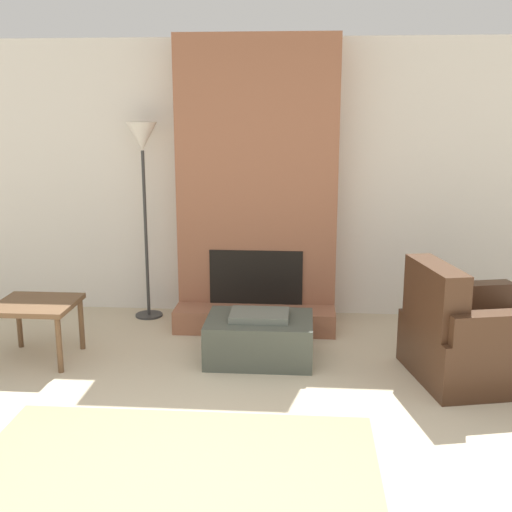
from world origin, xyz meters
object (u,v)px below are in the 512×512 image
(armchair, at_px, (470,342))
(floor_lamp_left, at_px, (143,152))
(side_table, at_px, (36,310))
(ottoman, at_px, (260,338))

(armchair, distance_m, floor_lamp_left, 3.27)
(armchair, bearing_deg, side_table, 75.59)
(armchair, height_order, side_table, armchair)
(ottoman, distance_m, armchair, 1.61)
(ottoman, distance_m, floor_lamp_left, 2.06)
(ottoman, relative_size, floor_lamp_left, 0.46)
(ottoman, xyz_separation_m, side_table, (-1.77, -0.13, 0.23))
(ottoman, xyz_separation_m, armchair, (1.59, -0.23, 0.10))
(side_table, bearing_deg, floor_lamp_left, 61.41)
(armchair, xyz_separation_m, side_table, (-3.35, 0.10, 0.13))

